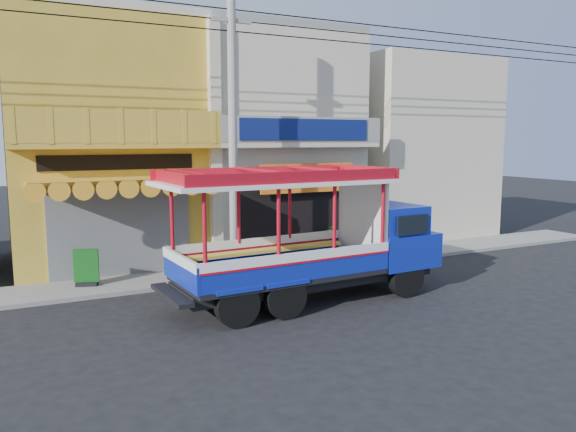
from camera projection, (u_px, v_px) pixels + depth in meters
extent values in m
plane|color=black|center=(317.00, 303.00, 14.58)|extent=(90.00, 90.00, 0.00)
cube|color=slate|center=(256.00, 269.00, 18.11)|extent=(30.00, 2.00, 0.12)
cube|color=#B29527|center=(102.00, 146.00, 19.31)|extent=(6.00, 6.00, 8.00)
cube|color=#595B5E|center=(121.00, 233.00, 17.00)|extent=(4.20, 0.10, 2.60)
cube|color=gold|center=(124.00, 180.00, 16.13)|extent=(5.20, 1.50, 0.31)
cube|color=#B29527|center=(120.00, 145.00, 16.35)|extent=(6.00, 0.70, 0.18)
cube|color=#B29527|center=(121.00, 126.00, 16.01)|extent=(6.00, 0.12, 0.95)
cube|color=black|center=(119.00, 162.00, 16.70)|extent=(4.50, 0.04, 0.45)
cube|color=beige|center=(96.00, 22.00, 18.76)|extent=(6.00, 6.00, 0.24)
cube|color=beige|center=(261.00, 145.00, 22.01)|extent=(6.00, 6.00, 8.00)
cube|color=black|center=(296.00, 218.00, 19.68)|extent=(4.60, 0.12, 2.80)
cube|color=#F3AC19|center=(308.00, 178.00, 19.37)|extent=(3.60, 0.05, 1.00)
cube|color=beige|center=(301.00, 145.00, 19.04)|extent=(6.00, 0.70, 0.18)
cube|color=gray|center=(305.00, 129.00, 18.71)|extent=(6.00, 0.12, 0.85)
cube|color=navy|center=(306.00, 129.00, 18.64)|extent=(4.80, 0.06, 0.70)
cube|color=gray|center=(260.00, 37.00, 21.45)|extent=(6.00, 6.00, 0.24)
cube|color=beige|center=(215.00, 146.00, 17.88)|extent=(0.35, 0.30, 8.00)
cube|color=beige|center=(403.00, 149.00, 25.17)|extent=(6.00, 6.00, 7.60)
cylinder|color=gray|center=(233.00, 130.00, 16.44)|extent=(0.26, 0.26, 9.00)
cube|color=gray|center=(231.00, 20.00, 16.02)|extent=(1.20, 0.12, 0.12)
cylinder|color=black|center=(263.00, 34.00, 16.51)|extent=(28.00, 0.04, 0.04)
cylinder|color=black|center=(263.00, 23.00, 16.47)|extent=(28.00, 0.04, 0.04)
cylinder|color=black|center=(263.00, 13.00, 16.43)|extent=(28.00, 0.04, 0.04)
cylinder|color=black|center=(406.00, 278.00, 15.12)|extent=(1.06, 0.35, 1.04)
cylinder|color=black|center=(361.00, 264.00, 16.82)|extent=(1.06, 0.35, 1.04)
cylinder|color=black|center=(285.00, 297.00, 13.26)|extent=(1.06, 0.35, 1.04)
cylinder|color=black|center=(249.00, 279.00, 14.96)|extent=(1.06, 0.35, 1.04)
cylinder|color=black|center=(237.00, 305.00, 12.64)|extent=(1.06, 0.35, 1.04)
cylinder|color=black|center=(205.00, 285.00, 14.34)|extent=(1.06, 0.35, 1.04)
cube|color=black|center=(308.00, 278.00, 14.71)|extent=(7.08, 2.09, 0.29)
cube|color=#1127BB|center=(389.00, 246.00, 15.98)|extent=(1.99, 2.39, 0.94)
cube|color=#1127BB|center=(385.00, 218.00, 15.79)|extent=(1.57, 2.18, 0.78)
cube|color=black|center=(405.00, 218.00, 16.15)|extent=(0.16, 1.83, 0.57)
cube|color=black|center=(279.00, 274.00, 14.26)|extent=(5.27, 2.56, 0.13)
cube|color=#1127BB|center=(302.00, 268.00, 13.26)|extent=(5.16, 0.36, 0.63)
cube|color=white|center=(302.00, 257.00, 13.22)|extent=(5.16, 0.37, 0.23)
cube|color=#1127BB|center=(260.00, 252.00, 15.16)|extent=(5.16, 0.36, 0.63)
cube|color=white|center=(259.00, 242.00, 15.12)|extent=(5.16, 0.37, 0.23)
cylinder|color=#B40E1D|center=(205.00, 228.00, 11.93)|extent=(0.10, 0.10, 1.67)
cylinder|color=#B40E1D|center=(172.00, 216.00, 13.79)|extent=(0.10, 0.10, 1.67)
cube|color=white|center=(362.00, 221.00, 15.39)|extent=(0.19, 2.11, 2.34)
cube|color=white|center=(276.00, 182.00, 13.89)|extent=(5.91, 2.86, 0.10)
cube|color=#B40E1D|center=(276.00, 174.00, 13.87)|extent=(5.70, 2.74, 0.27)
cube|color=black|center=(87.00, 284.00, 15.86)|extent=(0.65, 0.50, 0.11)
cube|color=#0D4B13|center=(86.00, 266.00, 15.79)|extent=(0.67, 0.31, 0.95)
imported|color=#1B5E20|center=(322.00, 240.00, 19.92)|extent=(1.30, 1.27, 1.10)
imported|color=#1B5E20|center=(306.00, 248.00, 18.73)|extent=(0.69, 0.69, 0.98)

